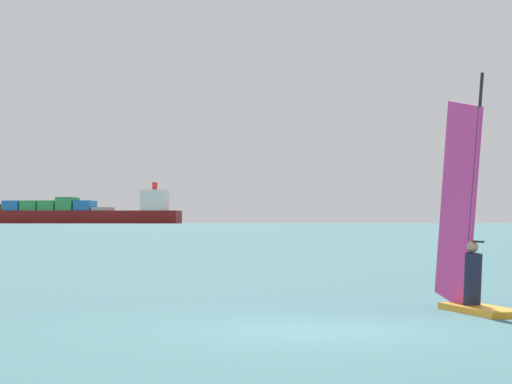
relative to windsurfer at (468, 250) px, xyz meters
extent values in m
plane|color=#386066|center=(-4.00, -2.36, -1.13)|extent=(4000.00, 4000.00, 0.00)
cube|color=orange|center=(-0.05, -0.53, -1.07)|extent=(0.92, 2.34, 0.12)
cylinder|color=black|center=(-0.02, -0.23, 1.12)|extent=(0.14, 0.86, 4.28)
cube|color=#D8338C|center=(0.04, 0.45, 0.88)|extent=(0.24, 2.14, 4.05)
cylinder|color=black|center=(0.01, 0.10, 0.17)|extent=(0.17, 1.46, 0.04)
cylinder|color=#191E38|center=(-0.02, -0.18, -0.53)|extent=(0.36, 0.44, 0.99)
sphere|color=tan|center=(-0.02, -0.18, 0.07)|extent=(0.22, 0.22, 0.22)
cube|color=maroon|center=(113.19, 779.55, 3.80)|extent=(156.71, 89.94, 9.87)
cube|color=silver|center=(168.33, 755.45, 16.69)|extent=(27.24, 32.19, 15.91)
cylinder|color=red|center=(168.33, 755.45, 27.64)|extent=(4.00, 4.00, 6.00)
cube|color=#99999E|center=(131.11, 771.71, 10.03)|extent=(22.00, 28.93, 2.60)
cube|color=#1E66AD|center=(118.26, 777.33, 12.63)|extent=(22.00, 28.93, 7.80)
cube|color=#2D8C47|center=(105.41, 782.95, 13.93)|extent=(22.00, 28.93, 10.40)
cube|color=#2D8C47|center=(92.55, 788.56, 12.63)|extent=(22.00, 28.93, 7.80)
cube|color=#2D8C47|center=(79.70, 794.18, 12.63)|extent=(22.00, 28.93, 7.80)
cube|color=#1E66AD|center=(66.85, 799.80, 12.63)|extent=(22.00, 28.93, 7.80)
camera|label=1|loc=(-9.91, -16.89, 0.54)|focal=71.79mm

